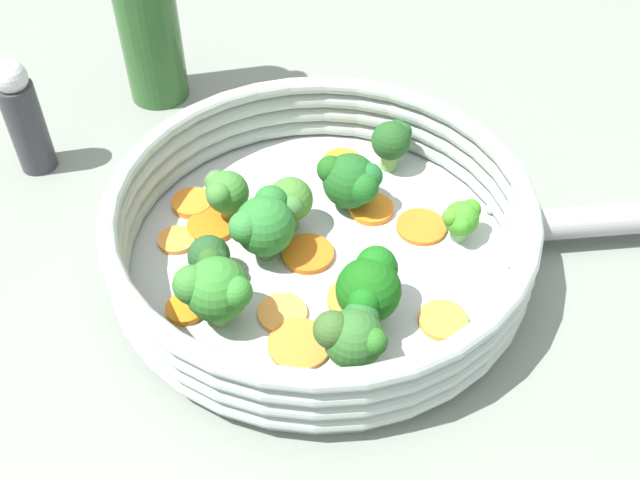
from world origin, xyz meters
The scene contains 31 objects.
ground_plane centered at (0.00, 0.00, 0.00)m, with size 4.00×4.00×0.00m, color gray.
skillet centered at (0.00, 0.00, 0.01)m, with size 0.32×0.32×0.01m, color #B2B5B7.
skillet_rim_wall centered at (0.00, 0.00, 0.04)m, with size 0.33×0.33×0.06m.
skillet_handle centered at (0.22, 0.13, 0.02)m, with size 0.03×0.03×0.19m, color #999B9E.
skillet_rivet_left centered at (0.15, 0.05, 0.01)m, with size 0.01×0.01×0.01m, color #B1B9B9.
skillet_rivet_right centered at (0.11, 0.10, 0.01)m, with size 0.01×0.01×0.01m, color #B3B5B5.
carrot_slice_0 centered at (-0.12, 0.01, 0.01)m, with size 0.04×0.04×0.01m, color orange.
carrot_slice_1 centered at (-0.01, -0.01, 0.01)m, with size 0.04×0.04×0.01m, color orange.
carrot_slice_2 centered at (-0.03, 0.11, 0.01)m, with size 0.04×0.04×0.00m, color orange.
carrot_slice_3 centered at (0.11, -0.03, 0.01)m, with size 0.04×0.04×0.01m, color gold.
carrot_slice_4 centered at (0.02, -0.09, 0.01)m, with size 0.05×0.05×0.00m, color orange.
carrot_slice_5 centered at (-0.10, -0.01, 0.01)m, with size 0.04×0.04×0.01m, color orange.
carrot_slice_6 centered at (-0.11, -0.04, 0.01)m, with size 0.03×0.03×0.00m, color orange.
carrot_slice_7 centered at (-0.11, 0.02, 0.01)m, with size 0.03×0.03×0.00m, color orange.
carrot_slice_8 centered at (0.04, -0.04, 0.01)m, with size 0.04×0.04×0.01m, color orange.
carrot_slice_9 centered at (-0.07, -0.10, 0.01)m, with size 0.03×0.03×0.01m, color orange.
carrot_slice_10 centered at (-0.06, 0.00, 0.01)m, with size 0.03×0.03×0.00m, color orange.
carrot_slice_11 centered at (0.00, -0.07, 0.01)m, with size 0.04×0.04×0.00m, color #F9943F.
carrot_slice_12 centered at (0.07, 0.06, 0.01)m, with size 0.04×0.04×0.00m, color orange.
carrot_slice_13 centered at (0.02, 0.06, 0.01)m, with size 0.04×0.04×0.01m, color orange.
broccoli_floret_0 centered at (-0.07, -0.06, 0.03)m, with size 0.04×0.04×0.04m.
broccoli_floret_1 centered at (0.06, -0.04, 0.05)m, with size 0.05×0.06×0.06m.
broccoli_floret_2 centered at (0.10, 0.06, 0.03)m, with size 0.03×0.04×0.04m.
broccoli_floret_3 centered at (-0.09, 0.00, 0.04)m, with size 0.04×0.04×0.05m.
broccoli_floret_4 centered at (-0.04, -0.02, 0.05)m, with size 0.05×0.06×0.06m.
broccoli_floret_5 centered at (0.00, 0.06, 0.04)m, with size 0.06×0.05×0.05m.
broccoli_floret_6 centered at (0.06, -0.09, 0.04)m, with size 0.05×0.05×0.05m.
broccoli_floret_7 centered at (0.01, 0.13, 0.04)m, with size 0.04×0.04×0.05m.
broccoli_floret_8 centered at (-0.04, -0.09, 0.05)m, with size 0.06×0.05×0.06m.
broccoli_floret_9 centered at (-0.03, 0.01, 0.04)m, with size 0.04×0.04×0.05m.
salt_shaker centered at (-0.29, 0.01, 0.06)m, with size 0.03×0.03×0.11m.
Camera 1 is at (0.17, -0.38, 0.45)m, focal length 42.00 mm.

